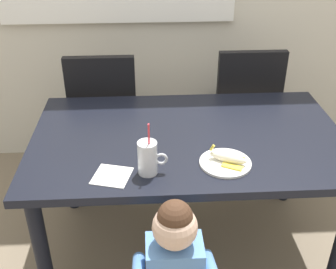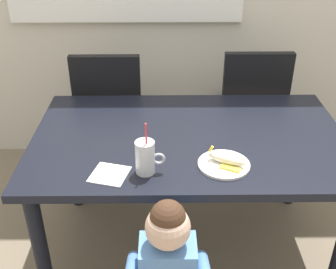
# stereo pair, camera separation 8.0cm
# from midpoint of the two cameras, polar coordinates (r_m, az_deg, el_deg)

# --- Properties ---
(ground_plane) EXTENTS (24.00, 24.00, 0.00)m
(ground_plane) POSITION_cam_midpoint_polar(r_m,az_deg,el_deg) (2.52, 1.46, -14.78)
(ground_plane) COLOR #7A6B56
(dining_table) EXTENTS (1.55, 0.94, 0.74)m
(dining_table) POSITION_cam_midpoint_polar(r_m,az_deg,el_deg) (2.11, 1.69, -2.17)
(dining_table) COLOR black
(dining_table) RESTS_ON ground
(dining_chair_left) EXTENTS (0.44, 0.45, 0.96)m
(dining_chair_left) POSITION_cam_midpoint_polar(r_m,az_deg,el_deg) (2.76, -9.47, 3.07)
(dining_chair_left) COLOR black
(dining_chair_left) RESTS_ON ground
(dining_chair_right) EXTENTS (0.44, 0.45, 0.96)m
(dining_chair_right) POSITION_cam_midpoint_polar(r_m,az_deg,el_deg) (2.85, 9.53, 3.94)
(dining_chair_right) COLOR black
(dining_chair_right) RESTS_ON ground
(toddler_standing) EXTENTS (0.33, 0.24, 0.84)m
(toddler_standing) POSITION_cam_midpoint_polar(r_m,az_deg,el_deg) (1.70, -0.52, -17.58)
(toddler_standing) COLOR #3F4760
(toddler_standing) RESTS_ON ground
(milk_cup) EXTENTS (0.13, 0.08, 0.25)m
(milk_cup) POSITION_cam_midpoint_polar(r_m,az_deg,el_deg) (1.76, -4.07, -3.46)
(milk_cup) COLOR silver
(milk_cup) RESTS_ON dining_table
(snack_plate) EXTENTS (0.23, 0.23, 0.01)m
(snack_plate) POSITION_cam_midpoint_polar(r_m,az_deg,el_deg) (1.85, 6.64, -3.91)
(snack_plate) COLOR white
(snack_plate) RESTS_ON dining_table
(peeled_banana) EXTENTS (0.17, 0.14, 0.07)m
(peeled_banana) POSITION_cam_midpoint_polar(r_m,az_deg,el_deg) (1.84, 7.08, -3.25)
(peeled_banana) COLOR #F4EAC6
(peeled_banana) RESTS_ON snack_plate
(paper_napkin) EXTENTS (0.18, 0.18, 0.00)m
(paper_napkin) POSITION_cam_midpoint_polar(r_m,az_deg,el_deg) (1.79, -8.97, -5.64)
(paper_napkin) COLOR white
(paper_napkin) RESTS_ON dining_table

